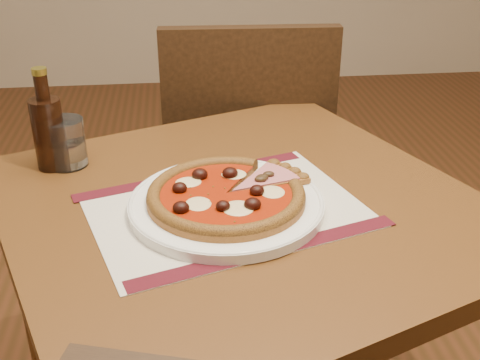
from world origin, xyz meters
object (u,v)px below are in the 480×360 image
(pizza, at_px, (226,195))
(water_glass, at_px, (65,143))
(table, at_px, (241,248))
(chair_far, at_px, (246,159))
(bottle, at_px, (48,130))
(plate, at_px, (226,205))

(pizza, xyz_separation_m, water_glass, (-0.30, 0.21, 0.02))
(table, distance_m, water_glass, 0.40)
(chair_far, height_order, water_glass, chair_far)
(table, height_order, bottle, bottle)
(water_glass, height_order, bottle, bottle)
(table, relative_size, plate, 3.09)
(table, xyz_separation_m, bottle, (-0.35, 0.18, 0.18))
(table, xyz_separation_m, water_glass, (-0.33, 0.18, 0.15))
(water_glass, bearing_deg, pizza, -35.84)
(chair_far, relative_size, pizza, 3.46)
(pizza, bearing_deg, chair_far, 80.08)
(pizza, bearing_deg, plate, 34.33)
(table, xyz_separation_m, pizza, (-0.03, -0.03, 0.13))
(table, xyz_separation_m, chair_far, (0.08, 0.62, -0.11))
(chair_far, xyz_separation_m, bottle, (-0.44, -0.44, 0.29))
(plate, distance_m, bottle, 0.39)
(pizza, bearing_deg, table, 47.71)
(table, distance_m, pizza, 0.14)
(plate, relative_size, bottle, 1.67)
(chair_far, relative_size, bottle, 4.67)
(plate, xyz_separation_m, bottle, (-0.32, 0.21, 0.07))
(chair_far, distance_m, water_glass, 0.65)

